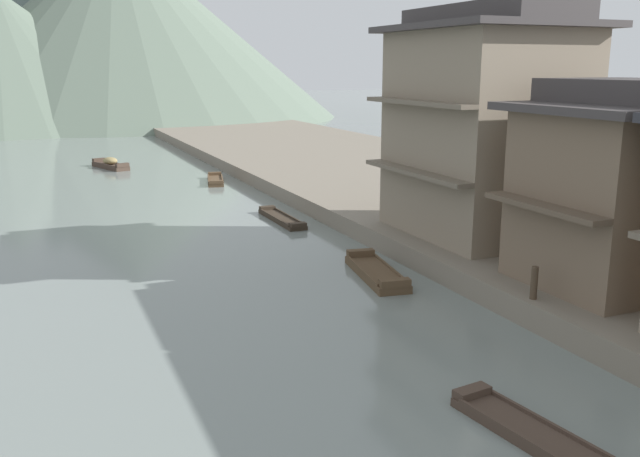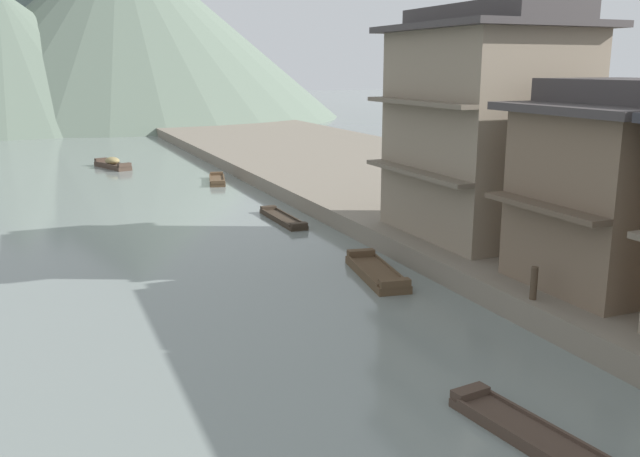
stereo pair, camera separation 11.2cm
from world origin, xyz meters
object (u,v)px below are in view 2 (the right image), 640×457
house_waterfront_tall (632,185)px  house_waterfront_narrow (484,125)px  boat_moored_third (217,180)px  boat_midriver_drifting (283,219)px  boat_moored_nearest (559,451)px  boat_moored_second (113,164)px  boat_moored_far (376,273)px  mooring_post_dock_mid (534,283)px

house_waterfront_tall → house_waterfront_narrow: house_waterfront_narrow is taller
boat_moored_third → boat_midriver_drifting: boat_moored_third is taller
boat_moored_nearest → house_waterfront_narrow: bearing=60.4°
boat_moored_nearest → boat_moored_second: bearing=94.6°
boat_moored_far → house_waterfront_narrow: house_waterfront_narrow is taller
boat_moored_nearest → boat_moored_third: bearing=86.6°
boat_moored_nearest → mooring_post_dock_mid: (4.06, 5.74, 1.15)m
boat_moored_nearest → house_waterfront_tall: (7.77, 6.05, 3.68)m
boat_moored_third → boat_moored_far: boat_moored_far is taller
house_waterfront_tall → mooring_post_dock_mid: size_ratio=7.42×
house_waterfront_tall → boat_midriver_drifting: bearing=110.3°
house_waterfront_tall → mooring_post_dock_mid: 4.51m
boat_moored_far → boat_midriver_drifting: size_ratio=0.94×
boat_midriver_drifting → house_waterfront_narrow: size_ratio=0.52×
boat_moored_far → boat_moored_third: bearing=90.1°
boat_moored_far → boat_midriver_drifting: boat_moored_far is taller
boat_moored_third → house_waterfront_narrow: 21.89m
boat_moored_third → mooring_post_dock_mid: 28.13m
boat_moored_third → boat_moored_far: size_ratio=0.92×
boat_midriver_drifting → boat_moored_nearest: bearing=-95.5°
boat_moored_nearest → boat_moored_third: boat_moored_third is taller
boat_midriver_drifting → mooring_post_dock_mid: (1.98, -15.68, 1.15)m
boat_moored_third → mooring_post_dock_mid: size_ratio=4.11×
boat_moored_second → boat_moored_far: size_ratio=0.97×
boat_moored_nearest → boat_midriver_drifting: size_ratio=1.18×
boat_moored_nearest → boat_moored_third: (2.02, 33.77, 0.02)m
boat_moored_nearest → house_waterfront_tall: bearing=37.9°
boat_moored_third → house_waterfront_tall: bearing=-78.3°
boat_moored_third → boat_moored_far: 22.19m
boat_moored_second → mooring_post_dock_mid: size_ratio=4.33×
mooring_post_dock_mid → boat_moored_nearest: bearing=-125.2°
house_waterfront_narrow → boat_moored_nearest: bearing=-119.6°
mooring_post_dock_mid → boat_midriver_drifting: bearing=97.2°
boat_moored_second → mooring_post_dock_mid: (7.51, -37.14, 0.97)m
boat_moored_third → house_waterfront_tall: house_waterfront_tall is taller
boat_moored_nearest → boat_moored_far: size_ratio=1.25×
boat_midriver_drifting → mooring_post_dock_mid: 15.85m
boat_moored_nearest → house_waterfront_tall: house_waterfront_tall is taller
boat_moored_second → house_waterfront_tall: (11.23, -36.84, 3.50)m
mooring_post_dock_mid → boat_moored_second: bearing=101.4°
boat_moored_third → boat_midriver_drifting: size_ratio=0.87×
boat_moored_second → mooring_post_dock_mid: 37.91m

